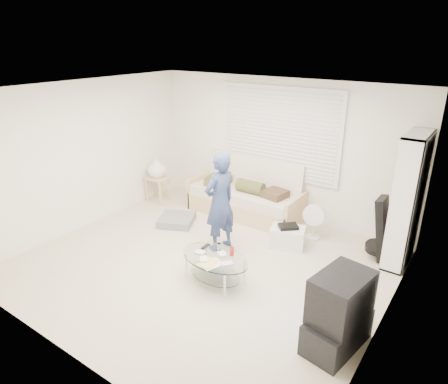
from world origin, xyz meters
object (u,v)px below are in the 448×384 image
Objects in this scene: bookshelf at (407,201)px; coffee_table at (215,262)px; tv_unit at (339,312)px; futon_sofa at (246,197)px.

bookshelf reaches higher than coffee_table.
tv_unit is 1.81m from coffee_table.
tv_unit is at bearing -42.17° from futon_sofa.
futon_sofa is 2.83m from bookshelf.
coffee_table is (-1.91, -2.00, -0.66)m from bookshelf.
bookshelf is at bearing 46.26° from coffee_table.
tv_unit is (2.63, -2.38, 0.08)m from futon_sofa.
coffee_table is at bearing 172.65° from tv_unit.
bookshelf is 2.20× the size of tv_unit.
futon_sofa reaches higher than coffee_table.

